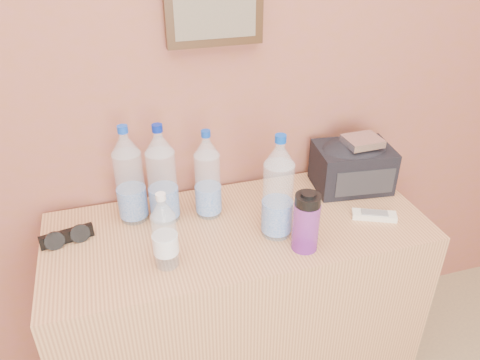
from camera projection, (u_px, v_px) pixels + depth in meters
name	position (u px, v px, depth m)	size (l,w,h in m)	color
picture_frame	(214.00, 3.00, 1.38)	(0.30, 0.03, 0.25)	#382311
dresser	(239.00, 310.00, 1.70)	(1.22, 0.51, 0.76)	tan
pet_large_a	(130.00, 180.00, 1.47)	(0.09, 0.09, 0.33)	silver
pet_large_b	(162.00, 179.00, 1.47)	(0.09, 0.09, 0.33)	white
pet_large_c	(208.00, 179.00, 1.50)	(0.08, 0.08, 0.30)	silver
pet_large_d	(278.00, 192.00, 1.40)	(0.09, 0.09, 0.34)	silver
pet_small	(165.00, 235.00, 1.29)	(0.07, 0.07, 0.24)	#C2E5F5
nalgene_bottle	(306.00, 221.00, 1.36)	(0.08, 0.08, 0.19)	purple
sunglasses	(67.00, 236.00, 1.42)	(0.16, 0.06, 0.04)	black
ac_remote	(374.00, 215.00, 1.54)	(0.14, 0.05, 0.02)	white
toiletry_bag	(352.00, 164.00, 1.67)	(0.26, 0.19, 0.18)	#232226
foil_packet	(363.00, 141.00, 1.60)	(0.12, 0.10, 0.03)	white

